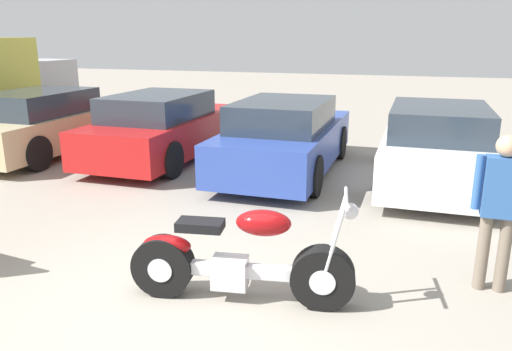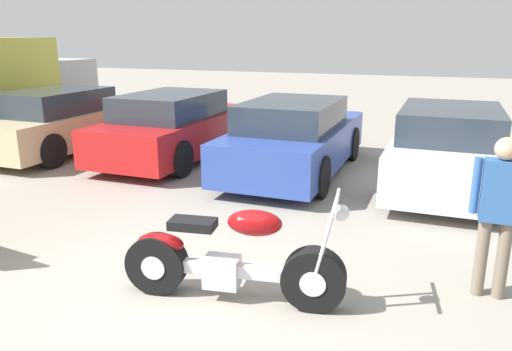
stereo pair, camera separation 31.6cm
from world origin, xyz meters
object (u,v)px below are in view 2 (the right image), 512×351
at_px(motorcycle, 230,261).
at_px(parked_car_champagne, 63,122).
at_px(parked_car_red, 176,127).
at_px(parked_car_blue, 295,138).
at_px(parked_car_white, 448,148).
at_px(person_standing, 499,206).

bearing_deg(motorcycle, parked_car_champagne, 142.66).
xyz_separation_m(parked_car_red, parked_car_blue, (2.65, -0.25, 0.00)).
height_order(parked_car_champagne, parked_car_blue, same).
bearing_deg(parked_car_white, motorcycle, -111.34).
relative_size(parked_car_blue, parked_car_white, 1.00).
bearing_deg(parked_car_red, parked_car_blue, -5.33).
height_order(parked_car_champagne, parked_car_red, same).
height_order(motorcycle, parked_car_white, parked_car_white).
bearing_deg(parked_car_red, motorcycle, -55.40).
relative_size(parked_car_red, parked_car_white, 1.00).
relative_size(parked_car_red, parked_car_blue, 1.00).
bearing_deg(parked_car_champagne, motorcycle, -37.34).
distance_m(parked_car_red, parked_car_white, 5.31).
bearing_deg(parked_car_champagne, parked_car_blue, 0.88).
relative_size(parked_car_blue, person_standing, 2.71).
height_order(parked_car_red, parked_car_blue, same).
relative_size(motorcycle, parked_car_blue, 0.50).
height_order(parked_car_blue, person_standing, person_standing).
xyz_separation_m(motorcycle, person_standing, (2.35, 0.98, 0.54)).
height_order(parked_car_red, person_standing, person_standing).
distance_m(parked_car_blue, person_standing, 4.88).
distance_m(parked_car_blue, parked_car_white, 2.65).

